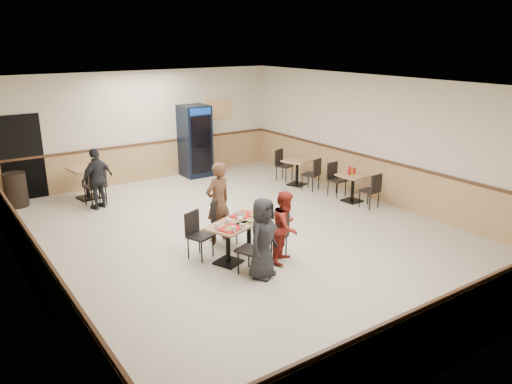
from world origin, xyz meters
TOP-DOWN VIEW (x-y plane):
  - ground at (0.00, 0.00)m, footprint 10.00×10.00m
  - room_shell at (1.78, 2.55)m, footprint 10.00×10.00m
  - main_table at (-0.61, -0.83)m, footprint 1.44×1.08m
  - main_chairs at (-0.66, -0.85)m, footprint 1.63×1.84m
  - diner_woman_left at (-0.71, -1.72)m, footprint 0.80×0.69m
  - diner_woman_right at (-0.02, -1.44)m, footprint 0.80×0.76m
  - diner_man_opposite at (-0.52, 0.05)m, footprint 0.64×0.48m
  - lone_diner at (-1.84, 3.31)m, footprint 0.91×0.63m
  - tabletop_clutter at (-0.64, -0.89)m, footprint 1.10×0.88m
  - side_table_near at (3.40, 0.30)m, footprint 0.68×0.68m
  - side_table_near_chair_south at (3.40, -0.24)m, footprint 0.43×0.43m
  - side_table_near_chair_north at (3.40, 0.85)m, footprint 0.43×0.43m
  - side_table_far at (3.18, 2.17)m, footprint 0.83×0.83m
  - side_table_far_chair_south at (3.18, 1.61)m, footprint 0.52×0.52m
  - side_table_far_chair_north at (3.18, 2.73)m, footprint 0.52×0.52m
  - condiment_caddy at (3.37, 0.35)m, footprint 0.23×0.06m
  - back_table at (-1.84, 4.20)m, footprint 0.83×0.83m
  - back_table_chair_lone at (-1.84, 3.57)m, footprint 0.52×0.52m
  - pepsi_cooler at (1.40, 4.59)m, footprint 0.77×0.78m
  - trash_bin at (-3.40, 4.55)m, footprint 0.51×0.51m

SIDE VIEW (x-z plane):
  - ground at x=0.00m, z-range 0.00..0.00m
  - trash_bin at x=-3.40m, z-range 0.00..0.81m
  - side_table_near_chair_south at x=3.40m, z-range 0.00..0.86m
  - side_table_near_chair_north at x=3.40m, z-range 0.00..0.86m
  - main_chairs at x=-0.66m, z-range 0.00..0.88m
  - side_table_far_chair_south at x=3.18m, z-range 0.00..0.89m
  - side_table_far_chair_north at x=3.18m, z-range 0.00..0.89m
  - side_table_near at x=3.40m, z-range 0.11..0.79m
  - main_table at x=-0.61m, z-range 0.11..0.81m
  - side_table_far at x=3.18m, z-range 0.12..0.81m
  - back_table_chair_lone at x=-1.84m, z-range 0.00..1.00m
  - back_table at x=-1.84m, z-range 0.13..0.92m
  - room_shell at x=1.78m, z-range -4.42..5.58m
  - diner_woman_right at x=-0.02m, z-range 0.00..1.30m
  - diner_woman_left at x=-0.71m, z-range 0.00..1.38m
  - lone_diner at x=-1.84m, z-range 0.00..1.43m
  - tabletop_clutter at x=-0.64m, z-range 0.66..0.78m
  - condiment_caddy at x=3.37m, z-range 0.67..0.87m
  - diner_man_opposite at x=-0.52m, z-range 0.00..1.58m
  - pepsi_cooler at x=1.40m, z-range 0.00..2.03m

